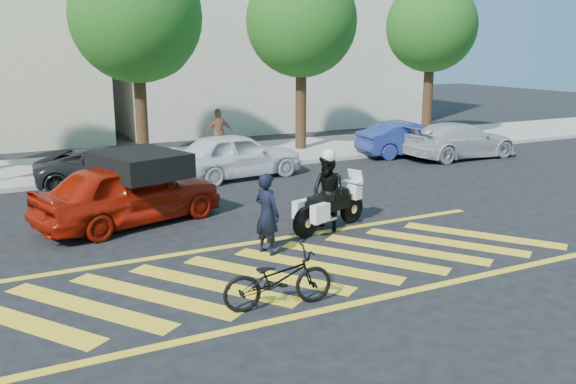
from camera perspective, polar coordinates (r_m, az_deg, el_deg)
name	(u,v)px	position (r m, az deg, el deg)	size (l,w,h in m)	color
ground	(294,270)	(12.02, 0.56, -7.28)	(90.00, 90.00, 0.00)	black
sidewalk	(144,163)	(22.96, -13.31, 2.65)	(60.00, 5.00, 0.15)	#9E998E
crosswalk	(292,270)	(12.00, 0.40, -7.29)	(12.33, 4.00, 0.01)	yellow
building_right	(264,22)	(34.08, -2.26, 15.60)	(16.00, 8.00, 11.00)	beige
tree_center	(139,21)	(22.68, -13.73, 15.26)	(4.60, 4.60, 7.56)	black
tree_right	(303,25)	(25.01, 1.45, 15.31)	(4.40, 4.40, 7.41)	black
tree_far_right	(433,30)	(28.65, 13.37, 14.53)	(4.00, 4.00, 7.10)	black
officer_bike	(267,214)	(12.67, -1.99, -2.06)	(0.63, 0.41, 1.73)	black
bicycle	(278,279)	(10.22, -0.93, -8.14)	(0.66, 1.89, 1.00)	black
police_motorcycle	(329,207)	(14.40, 3.83, -1.38)	(2.30, 1.18, 1.05)	black
officer_moto	(328,193)	(14.32, 3.76, -0.10)	(0.88, 0.68, 1.80)	black
red_convertible	(129,193)	(15.32, -14.62, -0.06)	(1.86, 4.61, 1.57)	#971506
parked_mid_left	(107,167)	(19.81, -16.59, 2.28)	(1.97, 4.28, 1.19)	black
parked_mid_right	(236,155)	(20.17, -4.88, 3.46)	(1.79, 4.44, 1.51)	silver
parked_right	(410,139)	(24.65, 11.32, 4.92)	(1.45, 4.16, 1.37)	navy
parked_far_right	(460,140)	(24.65, 15.81, 4.67)	(1.92, 4.73, 1.37)	#A7A9AE
pedestrian_right	(219,133)	(23.28, -6.48, 5.52)	(1.06, 0.44, 1.82)	brown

